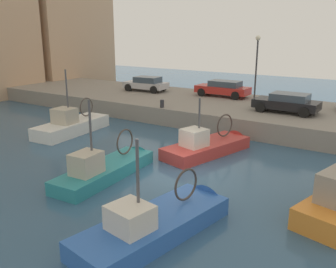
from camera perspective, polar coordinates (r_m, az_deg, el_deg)
water_surface at (r=16.96m, az=1.90°, el=-6.36°), size 80.00×80.00×0.00m
quay_wall at (r=26.85m, az=14.87°, el=2.79°), size 9.00×56.00×1.20m
fishing_boat_teal at (r=17.14m, az=-8.97°, el=-5.86°), size 6.34×1.93×4.39m
fishing_boat_red at (r=20.12m, az=6.66°, el=-2.50°), size 6.24×3.21×3.92m
fishing_boat_blue at (r=12.54m, az=-0.86°, el=-14.35°), size 6.64×2.94×4.25m
fishing_boat_white at (r=24.75m, az=-14.08°, el=0.64°), size 6.25×2.26×4.91m
parked_car_black at (r=25.23m, az=17.96°, el=4.67°), size 2.06×4.10×1.26m
parked_car_red at (r=30.23m, az=8.52°, el=7.01°), size 1.86×4.35×1.29m
parked_car_silver at (r=32.75m, az=-3.37°, el=7.80°), size 2.18×3.97×1.27m
mooring_bollard_mid at (r=25.61m, az=-0.92°, el=4.71°), size 0.28×0.28×0.55m
quay_streetlamp at (r=28.18m, az=13.59°, el=11.41°), size 0.36×0.36×4.83m
waterfront_building_west at (r=46.97m, az=-16.83°, el=18.14°), size 10.30×8.91×17.66m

